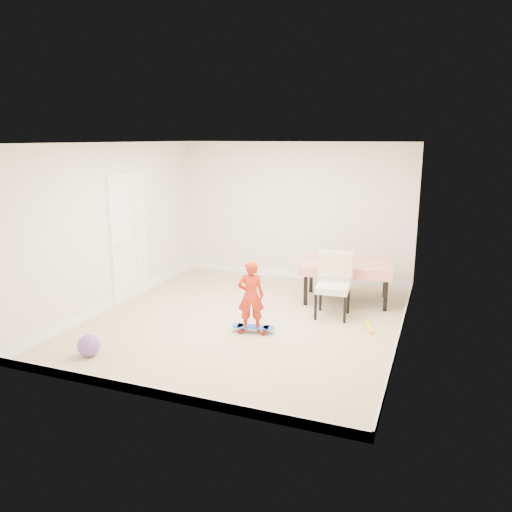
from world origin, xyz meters
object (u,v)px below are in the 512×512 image
at_px(dining_chair, 333,286).
at_px(dining_table, 346,282).
at_px(skateboard, 253,329).
at_px(child, 251,298).
at_px(balloon, 89,346).

bearing_deg(dining_chair, dining_table, 82.22).
relative_size(skateboard, child, 0.60).
height_order(dining_table, child, child).
bearing_deg(skateboard, child, -142.67).
xyz_separation_m(skateboard, child, (-0.02, -0.03, 0.46)).
bearing_deg(dining_table, child, -125.02).
height_order(dining_table, balloon, dining_table).
xyz_separation_m(dining_chair, balloon, (-2.54, -2.49, -0.35)).
relative_size(child, balloon, 3.60).
xyz_separation_m(skateboard, balloon, (-1.64, -1.46, 0.09)).
relative_size(dining_table, balloon, 5.16).
bearing_deg(child, skateboard, -154.42).
bearing_deg(skateboard, balloon, -148.89).
relative_size(dining_chair, balloon, 3.50).
height_order(dining_chair, balloon, dining_chair).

